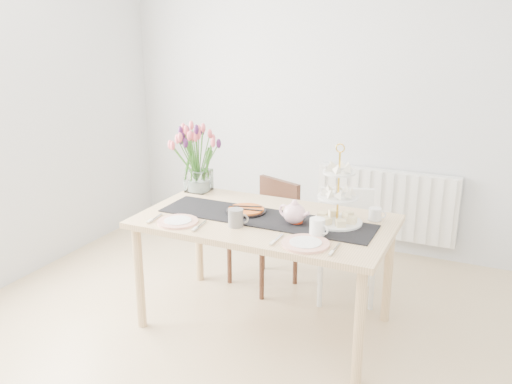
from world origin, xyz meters
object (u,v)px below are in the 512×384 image
at_px(chair_brown, 269,225).
at_px(tulip_vase, 198,148).
at_px(mug_orange, 296,216).
at_px(tart_tin, 246,211).
at_px(cake_stand, 338,204).
at_px(plate_left, 178,222).
at_px(mug_white, 317,227).
at_px(mug_grey, 236,218).
at_px(radiator, 386,204).
at_px(dining_table, 265,230).
at_px(teapot, 294,213).
at_px(plate_right, 305,244).
at_px(chair_white, 346,236).
at_px(cream_jug, 375,214).

relative_size(chair_brown, tulip_vase, 1.36).
bearing_deg(mug_orange, tulip_vase, 92.97).
relative_size(chair_brown, tart_tin, 3.05).
height_order(cake_stand, plate_left, cake_stand).
xyz_separation_m(cake_stand, tart_tin, (-0.60, -0.05, -0.12)).
distance_m(mug_white, mug_orange, 0.24).
bearing_deg(mug_grey, radiator, 64.72).
xyz_separation_m(dining_table, mug_white, (0.39, -0.14, 0.13)).
relative_size(mug_white, plate_left, 0.42).
height_order(dining_table, mug_white, mug_white).
bearing_deg(radiator, tart_tin, -112.79).
xyz_separation_m(dining_table, tulip_vase, (-0.69, 0.34, 0.40)).
bearing_deg(tulip_vase, mug_white, -24.04).
bearing_deg(teapot, mug_white, -15.82).
xyz_separation_m(chair_brown, plate_right, (0.61, -0.89, 0.29)).
bearing_deg(dining_table, cake_stand, 12.18).
height_order(plate_left, plate_right, same).
distance_m(radiator, plate_right, 1.85).
height_order(radiator, plate_left, plate_left).
height_order(cake_stand, plate_right, cake_stand).
relative_size(cake_stand, teapot, 2.02).
bearing_deg(tulip_vase, cake_stand, -12.18).
xyz_separation_m(chair_brown, plate_left, (-0.24, -0.89, 0.29)).
bearing_deg(cake_stand, mug_orange, -158.32).
relative_size(chair_brown, teapot, 3.56).
height_order(chair_brown, mug_orange, mug_orange).
xyz_separation_m(mug_grey, mug_orange, (0.32, 0.20, -0.01)).
distance_m(radiator, tart_tin, 1.63).
xyz_separation_m(radiator, dining_table, (-0.46, -1.52, 0.22)).
bearing_deg(chair_brown, plate_left, -83.21).
height_order(tulip_vase, cake_stand, tulip_vase).
bearing_deg(mug_grey, tulip_vase, 130.20).
height_order(cake_stand, tart_tin, cake_stand).
xyz_separation_m(dining_table, mug_orange, (0.21, 0.00, 0.13)).
relative_size(chair_white, plate_left, 3.06).
distance_m(radiator, tulip_vase, 1.77).
bearing_deg(mug_orange, chair_white, 10.94).
height_order(radiator, chair_white, chair_white).
distance_m(radiator, mug_grey, 1.85).
distance_m(tulip_vase, cake_stand, 1.17).
bearing_deg(tart_tin, plate_left, -132.49).
relative_size(cream_jug, tart_tin, 0.31).
bearing_deg(mug_orange, mug_grey, 146.16).
bearing_deg(mug_orange, mug_white, -104.48).
xyz_separation_m(tulip_vase, mug_orange, (0.90, -0.34, -0.27)).
xyz_separation_m(chair_brown, teapot, (0.43, -0.61, 0.36)).
bearing_deg(chair_brown, tart_tin, -60.88).
relative_size(cream_jug, mug_orange, 0.83).
distance_m(chair_white, plate_left, 1.30).
bearing_deg(cake_stand, radiator, 89.12).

